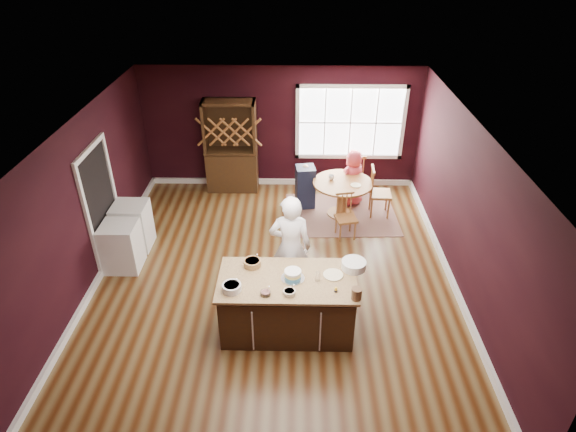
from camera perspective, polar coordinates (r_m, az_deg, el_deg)
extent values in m
plane|color=brown|center=(8.26, -1.55, -7.36)|extent=(7.00, 7.00, 0.00)
plane|color=white|center=(6.90, -1.87, 10.39)|extent=(7.00, 7.00, 0.00)
plane|color=black|center=(10.65, -0.85, 10.37)|extent=(6.00, 0.00, 6.00)
plane|color=black|center=(4.83, -3.67, -20.98)|extent=(6.00, 0.00, 6.00)
plane|color=black|center=(8.20, -23.14, 0.86)|extent=(0.00, 7.00, 7.00)
plane|color=black|center=(7.94, 20.47, 0.46)|extent=(0.00, 7.00, 7.00)
cube|color=#2F1F13|center=(7.10, -0.10, -10.68)|extent=(1.86, 0.94, 0.83)
cube|color=tan|center=(6.78, -0.10, -7.63)|extent=(1.94, 1.02, 0.04)
cylinder|color=brown|center=(10.04, 6.27, 0.31)|extent=(0.56, 0.56, 0.04)
cylinder|color=brown|center=(9.87, 6.38, 1.98)|extent=(0.20, 0.20, 0.67)
cylinder|color=brown|center=(9.69, 6.51, 3.91)|extent=(1.20, 1.20, 0.04)
imported|color=white|center=(7.43, 0.29, -3.74)|extent=(0.67, 0.45, 1.79)
cylinder|color=white|center=(6.60, -6.68, -8.40)|extent=(0.26, 0.26, 0.10)
cylinder|color=#996638|center=(7.01, -4.25, -5.58)|extent=(0.26, 0.26, 0.10)
cylinder|color=white|center=(6.51, -2.68, -9.13)|extent=(0.15, 0.15, 0.05)
cylinder|color=beige|center=(6.51, 0.15, -9.04)|extent=(0.17, 0.17, 0.06)
cylinder|color=white|center=(6.71, 3.55, -7.19)|extent=(0.07, 0.07, 0.15)
cylinder|color=beige|center=(6.86, 5.37, -6.96)|extent=(0.28, 0.28, 0.02)
cylinder|color=silver|center=(7.00, 7.80, -5.76)|extent=(0.35, 0.35, 0.12)
cylinder|color=brown|center=(6.47, 8.13, -9.11)|extent=(0.14, 0.14, 0.17)
cube|color=brown|center=(10.05, 6.27, 0.25)|extent=(2.31, 1.82, 0.01)
imported|color=#CB3A46|center=(10.19, 7.72, 4.50)|extent=(0.71, 0.67, 1.22)
cylinder|color=beige|center=(9.58, 8.03, 3.64)|extent=(0.21, 0.21, 0.02)
imported|color=silver|center=(9.75, 5.16, 4.59)|extent=(0.15, 0.15, 0.09)
cube|color=#3E2611|center=(10.60, -6.77, 8.16)|extent=(1.12, 0.47, 2.05)
cube|color=silver|center=(8.75, -19.09, -3.42)|extent=(0.59, 0.57, 0.86)
cube|color=white|center=(9.24, -17.93, -1.11)|extent=(0.60, 0.59, 0.88)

